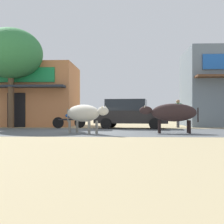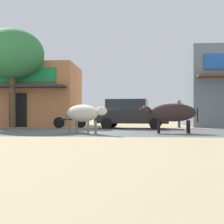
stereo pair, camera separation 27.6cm
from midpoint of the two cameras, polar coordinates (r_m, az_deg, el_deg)
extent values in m
plane|color=tan|center=(13.81, -3.71, -3.82)|extent=(80.00, 80.00, 0.00)
cube|color=#505558|center=(13.81, -3.71, -3.82)|extent=(72.00, 5.72, 0.00)
cube|color=#C1784A|center=(21.58, -18.80, 2.98)|extent=(8.57, 4.36, 4.11)
cube|color=black|center=(19.11, -18.32, 0.37)|extent=(1.10, 0.06, 2.10)
cylinder|color=brown|center=(18.55, -19.25, 2.06)|extent=(0.34, 0.34, 3.19)
ellipsoid|color=#347F43|center=(18.86, -19.25, 10.59)|extent=(3.70, 3.70, 2.96)
cube|color=black|center=(16.79, 3.35, -0.94)|extent=(4.24, 2.21, 0.70)
cube|color=#1E2328|center=(16.83, 2.32, 1.34)|extent=(2.42, 1.83, 0.64)
cylinder|color=black|center=(17.51, 7.98, -2.05)|extent=(0.62, 0.26, 0.60)
cylinder|color=black|center=(15.85, 7.70, -2.26)|extent=(0.62, 0.26, 0.60)
cylinder|color=black|center=(17.83, -0.51, -2.02)|extent=(0.62, 0.26, 0.60)
cylinder|color=black|center=(16.20, -1.65, -2.21)|extent=(0.62, 0.26, 0.60)
cylinder|color=black|center=(17.39, -6.64, -2.01)|extent=(0.61, 0.33, 0.63)
cylinder|color=black|center=(17.11, -10.78, -2.04)|extent=(0.61, 0.33, 0.63)
cylinder|color=black|center=(17.24, -8.69, -1.43)|extent=(1.21, 0.61, 0.10)
ellipsoid|color=#1E4C99|center=(17.25, -8.53, -0.70)|extent=(0.61, 0.45, 0.28)
cylinder|color=black|center=(17.37, -6.84, -0.53)|extent=(0.06, 0.06, 0.60)
ellipsoid|color=beige|center=(12.74, -6.26, -0.23)|extent=(1.88, 1.73, 0.73)
ellipsoid|color=beige|center=(11.83, -2.41, 0.20)|extent=(0.61, 0.58, 0.36)
cone|color=beige|center=(11.87, -1.89, 1.07)|extent=(0.06, 0.06, 0.12)
cone|color=beige|center=(11.73, -2.59, 1.08)|extent=(0.06, 0.06, 0.12)
cylinder|color=gray|center=(12.42, -3.61, -2.95)|extent=(0.11, 0.11, 0.56)
cylinder|color=gray|center=(12.14, -5.07, -3.02)|extent=(0.11, 0.11, 0.56)
cylinder|color=gray|center=(13.38, -7.33, -2.75)|extent=(0.11, 0.11, 0.56)
cylinder|color=gray|center=(13.12, -8.76, -2.80)|extent=(0.11, 0.11, 0.56)
cylinder|color=gray|center=(13.54, -9.07, -0.64)|extent=(0.05, 0.05, 0.59)
ellipsoid|color=#2E2120|center=(13.05, 11.25, -0.10)|extent=(1.96, 0.70, 0.78)
ellipsoid|color=#2E2120|center=(12.98, 5.91, 0.33)|extent=(0.57, 0.30, 0.36)
cone|color=beige|center=(12.89, 5.69, 1.13)|extent=(0.06, 0.06, 0.12)
cone|color=beige|center=(13.09, 5.68, 1.11)|extent=(0.06, 0.06, 0.12)
cylinder|color=black|center=(12.80, 8.55, -2.85)|extent=(0.11, 0.11, 0.57)
cylinder|color=black|center=(13.23, 8.45, -2.76)|extent=(0.11, 0.11, 0.57)
cylinder|color=black|center=(12.94, 14.12, -2.82)|extent=(0.11, 0.11, 0.57)
cylinder|color=black|center=(13.36, 13.84, -2.73)|extent=(0.11, 0.11, 0.57)
cylinder|color=black|center=(13.20, 15.64, -0.53)|extent=(0.05, 0.05, 0.62)
cylinder|color=#3F3F47|center=(18.14, 12.10, -1.60)|extent=(0.14, 0.14, 0.84)
cylinder|color=#3F3F47|center=(17.96, 12.20, -1.61)|extent=(0.14, 0.14, 0.84)
cube|color=#33723F|center=(18.04, 12.15, 0.68)|extent=(0.41, 0.27, 0.60)
sphere|color=tan|center=(18.05, 12.15, 1.99)|extent=(0.23, 0.23, 0.23)
cylinder|color=#33723F|center=(18.30, 12.02, 0.76)|extent=(0.09, 0.09, 0.54)
cylinder|color=#33723F|center=(17.79, 12.29, 0.79)|extent=(0.09, 0.09, 0.54)
camera|label=1|loc=(0.14, -90.54, 0.00)|focal=47.52mm
camera|label=2|loc=(0.14, 89.46, 0.00)|focal=47.52mm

